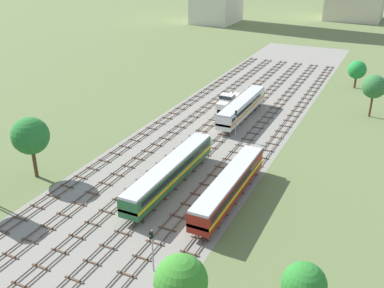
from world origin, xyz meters
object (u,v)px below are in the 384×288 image
Objects in this scene: diesel_railcar_centre_mid at (242,106)px; signal_post_near at (236,121)px; signal_post_nearest at (152,246)px; passenger_coach_centre_near at (170,171)px; shunter_loco_centre_left_midfar at (228,100)px; diesel_railcar_right_nearest at (229,185)px.

signal_post_near reaches higher than diesel_railcar_centre_mid.
passenger_coach_centre_near is at bearing 112.02° from signal_post_nearest.
diesel_railcar_centre_mid is 3.91× the size of signal_post_nearest.
diesel_railcar_right_nearest is at bearing -68.49° from shunter_loco_centre_left_midfar.
passenger_coach_centre_near is 29.89m from diesel_railcar_centre_mid.
diesel_railcar_right_nearest is at bearing 82.22° from signal_post_nearest.
shunter_loco_centre_left_midfar is 15.16m from signal_post_near.
shunter_loco_centre_left_midfar is (-4.47, 3.92, -0.59)m from diesel_railcar_centre_mid.
shunter_loco_centre_left_midfar is 51.63m from signal_post_nearest.
diesel_railcar_right_nearest is 8.94m from passenger_coach_centre_near.
diesel_railcar_right_nearest is at bearing -1.43° from passenger_coach_centre_near.
diesel_railcar_right_nearest and diesel_railcar_centre_mid have the same top height.
signal_post_near is at bearing 96.91° from signal_post_nearest.
signal_post_nearest is (6.71, -16.58, 0.72)m from passenger_coach_centre_near.
shunter_loco_centre_left_midfar is at bearing 116.37° from signal_post_near.
diesel_railcar_right_nearest is 36.59m from shunter_loco_centre_left_midfar.
diesel_railcar_right_nearest is 21.59m from signal_post_near.
diesel_railcar_right_nearest is 1.00× the size of diesel_railcar_centre_mid.
diesel_railcar_right_nearest reaches higher than shunter_loco_centre_left_midfar.
diesel_railcar_centre_mid is (0.00, 29.89, -0.02)m from passenger_coach_centre_near.
diesel_railcar_right_nearest is at bearing -71.89° from signal_post_near.
diesel_railcar_centre_mid is (-8.94, 30.12, 0.00)m from diesel_railcar_right_nearest.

